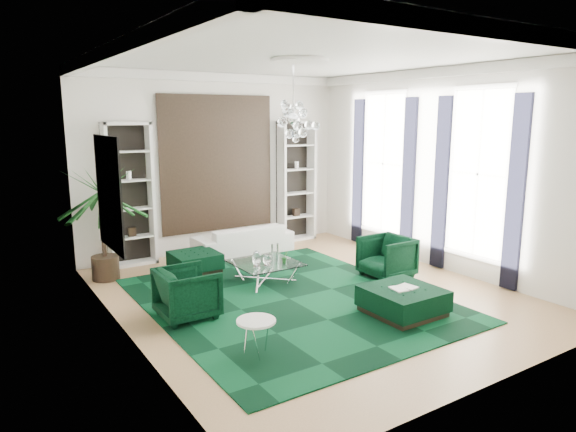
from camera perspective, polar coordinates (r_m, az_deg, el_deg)
floor at (r=8.65m, az=2.35°, el=-8.67°), size 6.00×7.00×0.02m
ceiling at (r=8.19m, az=2.57°, el=17.36°), size 6.00×7.00×0.02m
wall_back at (r=11.24m, az=-7.97°, el=5.80°), size 6.00×0.02×3.80m
wall_front at (r=5.74m, az=23.09°, el=0.03°), size 6.00×0.02×3.80m
wall_left at (r=6.93m, az=-18.33°, el=2.12°), size 0.02×7.00×3.80m
wall_right at (r=10.23m, az=16.41°, el=4.95°), size 0.02×7.00×3.80m
crown_molding at (r=8.18m, az=2.56°, el=16.59°), size 6.00×7.00×0.18m
ceiling_medallion at (r=8.43m, az=1.33°, el=16.91°), size 0.90×0.90×0.05m
tapestry at (r=11.19m, az=-7.86°, el=5.78°), size 2.50×0.06×2.80m
shelving_left at (r=10.44m, az=-17.18°, el=2.25°), size 0.90×0.38×2.80m
shelving_right at (r=12.07m, az=0.94°, el=3.88°), size 0.90×0.38×2.80m
painting at (r=7.53m, az=-19.18°, el=2.35°), size 0.04×1.30×1.60m
window_near at (r=9.66m, az=20.37°, el=4.37°), size 0.03×1.10×2.90m
curtain_near_a at (r=9.21m, az=24.00°, el=2.24°), size 0.07×0.30×3.25m
curtain_near_b at (r=10.14m, az=16.65°, el=3.46°), size 0.07×0.30×3.25m
window_far at (r=11.25m, az=10.56°, el=5.73°), size 0.03×1.10×2.90m
curtain_far_a at (r=10.70m, az=13.24°, el=4.01°), size 0.07×0.30×3.25m
curtain_far_b at (r=11.83m, az=7.80°, el=4.85°), size 0.07×0.30×3.25m
rug at (r=8.36m, az=0.12°, el=-9.23°), size 4.20×5.00×0.02m
sofa at (r=11.04m, az=-5.01°, el=-2.61°), size 2.11×0.82×0.62m
armchair_left at (r=7.69m, az=-11.13°, el=-8.40°), size 0.82×0.80×0.75m
armchair_right at (r=9.56m, az=10.90°, el=-4.49°), size 0.84×0.81×0.76m
coffee_table at (r=9.15m, az=-2.54°, el=-6.26°), size 1.08×1.08×0.37m
ottoman_side at (r=9.91m, az=-10.29°, el=-5.06°), size 0.84×0.84×0.37m
ottoman_front at (r=7.90m, az=12.64°, el=-9.25°), size 1.01×1.01×0.41m
book at (r=7.83m, az=12.71°, el=-7.76°), size 0.40×0.26×0.03m
side_table at (r=6.46m, az=-3.54°, el=-13.46°), size 0.48×0.48×0.46m
palm at (r=9.63m, az=-20.02°, el=0.79°), size 1.63×1.63×2.61m
chandelier at (r=8.65m, az=0.59°, el=10.67°), size 0.86×0.86×0.77m
table_plant at (r=9.02m, az=-0.35°, el=-4.56°), size 0.12×0.10×0.22m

